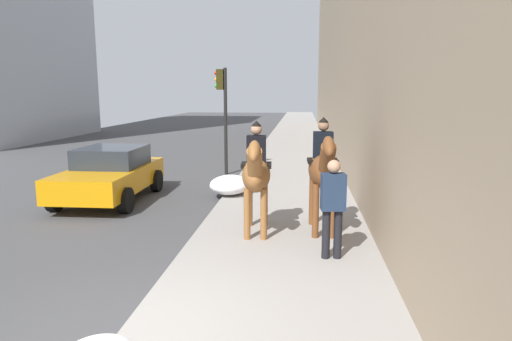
# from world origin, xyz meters

# --- Properties ---
(mounted_horse_near) EXTENTS (2.15, 0.65, 2.25)m
(mounted_horse_near) POSITION_xyz_m (3.98, -1.25, 1.36)
(mounted_horse_near) COLOR brown
(mounted_horse_near) RESTS_ON sidewalk_slab
(mounted_horse_far) EXTENTS (2.15, 0.64, 2.32)m
(mounted_horse_far) POSITION_xyz_m (4.21, -2.56, 1.42)
(mounted_horse_far) COLOR brown
(mounted_horse_far) RESTS_ON sidewalk_slab
(pedestrian_greeting) EXTENTS (0.30, 0.43, 1.70)m
(pedestrian_greeting) POSITION_xyz_m (2.76, -2.67, 1.10)
(pedestrian_greeting) COLOR black
(pedestrian_greeting) RESTS_ON sidewalk_slab
(car_near_lane) EXTENTS (4.00, 2.09, 1.44)m
(car_near_lane) POSITION_xyz_m (6.87, 3.05, 0.74)
(car_near_lane) COLOR orange
(car_near_lane) RESTS_ON ground
(traffic_light_near_curb) EXTENTS (0.20, 0.44, 3.76)m
(traffic_light_near_curb) POSITION_xyz_m (11.02, 0.65, 2.52)
(traffic_light_near_curb) COLOR black
(traffic_light_near_curb) RESTS_ON ground
(snow_pile_far) EXTENTS (1.46, 1.12, 0.50)m
(snow_pile_far) POSITION_xyz_m (7.48, -0.15, 0.37)
(snow_pile_far) COLOR white
(snow_pile_far) RESTS_ON sidewalk_slab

